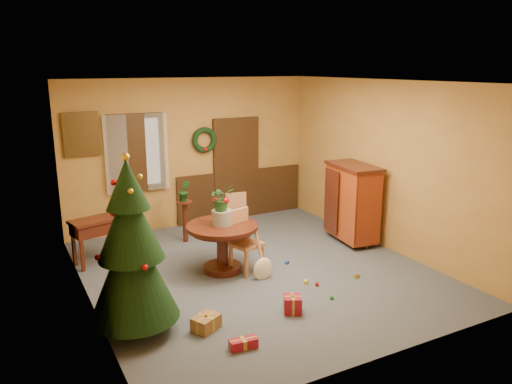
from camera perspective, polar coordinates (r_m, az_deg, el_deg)
room_envelope at (r=10.01m, az=-6.12°, el=2.63°), size 5.50×5.50×5.50m
dining_table at (r=7.74m, az=-3.87°, el=-5.36°), size 1.10×1.10×0.76m
urn at (r=7.63m, az=-3.92°, el=-2.94°), size 0.31×0.31×0.23m
centerpiece_plant at (r=7.54m, az=-3.96°, el=-0.63°), size 0.37×0.32×0.41m
chair_near at (r=7.75m, az=-1.51°, el=-5.36°), size 0.53×0.53×0.98m
chair_far at (r=9.18m, az=-2.53°, el=-2.47°), size 0.42×0.42×0.90m
guitar at (r=7.50m, az=0.81°, el=-7.23°), size 0.38×0.53×0.74m
plant_stand at (r=9.10m, az=-8.12°, el=-2.80°), size 0.30×0.30×0.76m
stand_plant at (r=8.97m, az=-8.23°, el=0.14°), size 0.25×0.22×0.39m
christmas_tree at (r=6.01m, az=-14.05°, el=-6.50°), size 1.06×1.06×2.19m
writing_desk at (r=8.42m, az=-17.59°, el=-4.09°), size 0.93×0.62×0.75m
sideboard at (r=9.11m, az=10.95°, el=-1.01°), size 0.72×1.18×1.43m
gift_a at (r=6.30m, az=-5.72°, el=-14.64°), size 0.40×0.36×0.18m
gift_b at (r=6.66m, az=4.21°, el=-12.68°), size 0.30×0.30×0.23m
gift_c at (r=6.95m, az=-14.85°, el=-12.31°), size 0.29×0.23×0.15m
gift_d at (r=5.93m, az=-1.46°, el=-16.92°), size 0.33×0.17×0.12m
toy_a at (r=8.18m, az=3.56°, el=-8.03°), size 0.09×0.09×0.05m
toy_b at (r=7.09m, az=8.65°, el=-11.78°), size 0.06×0.06×0.06m
toy_c at (r=7.51m, az=5.70°, el=-10.18°), size 0.09×0.09×0.05m
toy_d at (r=7.45m, az=6.98°, el=-10.40°), size 0.06×0.06×0.06m
toy_e at (r=7.81m, az=11.45°, el=-9.44°), size 0.08×0.06×0.05m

